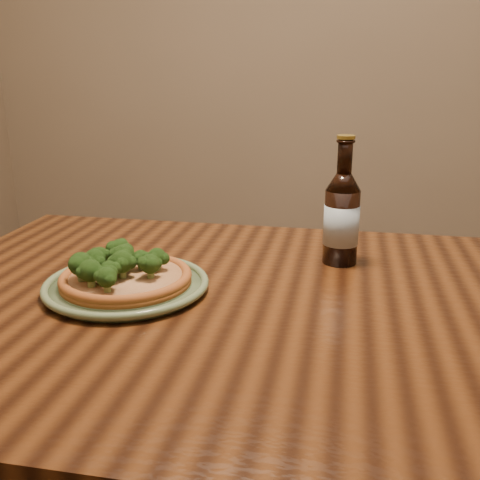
% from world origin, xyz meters
% --- Properties ---
extents(table, '(1.60, 0.90, 0.75)m').
position_xyz_m(table, '(0.00, 0.10, 0.66)').
color(table, '#47240F').
rests_on(table, ground).
extents(plate, '(0.29, 0.29, 0.02)m').
position_xyz_m(plate, '(-0.39, 0.10, 0.76)').
color(plate, '#657B55').
rests_on(plate, table).
extents(pizza, '(0.23, 0.23, 0.07)m').
position_xyz_m(pizza, '(-0.40, 0.10, 0.78)').
color(pizza, '#A15724').
rests_on(pizza, plate).
extents(beer_bottle, '(0.07, 0.07, 0.25)m').
position_xyz_m(beer_bottle, '(-0.03, 0.32, 0.84)').
color(beer_bottle, black).
rests_on(beer_bottle, table).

